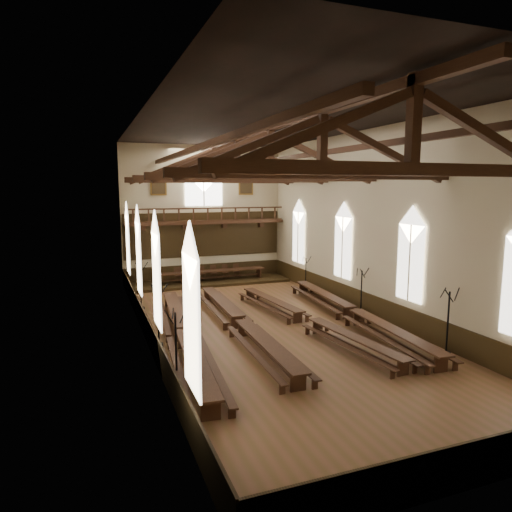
{
  "coord_description": "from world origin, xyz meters",
  "views": [
    {
      "loc": [
        -8.35,
        -20.24,
        6.9
      ],
      "look_at": [
        -0.17,
        1.5,
        3.43
      ],
      "focal_mm": 32.0,
      "sensor_mm": 36.0,
      "label": 1
    }
  ],
  "objects_px": {
    "refectory_row_d": "(354,312)",
    "candelabrum_right_near": "(447,334)",
    "refectory_row_c": "(307,318)",
    "dais": "(211,282)",
    "candelabrum_right_mid": "(361,301)",
    "refectory_row_b": "(241,322)",
    "candelabrum_left_near": "(176,360)",
    "candelabrum_right_far": "(306,280)",
    "high_table": "(211,272)",
    "candelabrum_left_far": "(141,295)",
    "candelabrum_left_mid": "(158,327)",
    "refectory_row_a": "(184,332)"
  },
  "relations": [
    {
      "from": "refectory_row_d",
      "to": "candelabrum_right_near",
      "type": "relative_size",
      "value": 5.08
    },
    {
      "from": "refectory_row_c",
      "to": "dais",
      "type": "distance_m",
      "value": 12.15
    },
    {
      "from": "refectory_row_c",
      "to": "candelabrum_right_mid",
      "type": "height_order",
      "value": "candelabrum_right_mid"
    },
    {
      "from": "refectory_row_b",
      "to": "candelabrum_left_near",
      "type": "height_order",
      "value": "candelabrum_left_near"
    },
    {
      "from": "refectory_row_c",
      "to": "candelabrum_right_far",
      "type": "distance_m",
      "value": 8.6
    },
    {
      "from": "dais",
      "to": "candelabrum_left_near",
      "type": "xyz_separation_m",
      "value": [
        -5.57,
        -16.15,
        0.74
      ]
    },
    {
      "from": "dais",
      "to": "candelabrum_right_near",
      "type": "relative_size",
      "value": 4.01
    },
    {
      "from": "refectory_row_d",
      "to": "candelabrum_right_far",
      "type": "bearing_deg",
      "value": 82.13
    },
    {
      "from": "dais",
      "to": "refectory_row_b",
      "type": "bearing_deg",
      "value": -97.85
    },
    {
      "from": "refectory_row_c",
      "to": "high_table",
      "type": "bearing_deg",
      "value": 98.09
    },
    {
      "from": "candelabrum_right_near",
      "to": "candelabrum_right_far",
      "type": "relative_size",
      "value": 1.23
    },
    {
      "from": "candelabrum_left_far",
      "to": "candelabrum_right_far",
      "type": "distance_m",
      "value": 11.16
    },
    {
      "from": "candelabrum_right_mid",
      "to": "refectory_row_b",
      "type": "bearing_deg",
      "value": -175.64
    },
    {
      "from": "refectory_row_c",
      "to": "candelabrum_left_far",
      "type": "distance_m",
      "value": 9.83
    },
    {
      "from": "candelabrum_left_mid",
      "to": "high_table",
      "type": "bearing_deg",
      "value": 65.12
    },
    {
      "from": "candelabrum_left_far",
      "to": "refectory_row_d",
      "type": "bearing_deg",
      "value": -32.96
    },
    {
      "from": "refectory_row_b",
      "to": "candelabrum_right_mid",
      "type": "distance_m",
      "value": 7.14
    },
    {
      "from": "candelabrum_left_near",
      "to": "candelabrum_right_near",
      "type": "bearing_deg",
      "value": -6.08
    },
    {
      "from": "refectory_row_b",
      "to": "dais",
      "type": "distance_m",
      "value": 11.65
    },
    {
      "from": "candelabrum_left_mid",
      "to": "refectory_row_a",
      "type": "bearing_deg",
      "value": -13.87
    },
    {
      "from": "high_table",
      "to": "candelabrum_right_far",
      "type": "xyz_separation_m",
      "value": [
        5.53,
        -4.32,
        -0.14
      ]
    },
    {
      "from": "refectory_row_d",
      "to": "candelabrum_right_near",
      "type": "distance_m",
      "value": 5.5
    },
    {
      "from": "candelabrum_right_mid",
      "to": "refectory_row_c",
      "type": "bearing_deg",
      "value": -164.87
    },
    {
      "from": "refectory_row_b",
      "to": "refectory_row_d",
      "type": "distance_m",
      "value": 6.08
    },
    {
      "from": "refectory_row_d",
      "to": "dais",
      "type": "bearing_deg",
      "value": 110.52
    },
    {
      "from": "refectory_row_a",
      "to": "refectory_row_c",
      "type": "bearing_deg",
      "value": 2.4
    },
    {
      "from": "refectory_row_c",
      "to": "high_table",
      "type": "xyz_separation_m",
      "value": [
        -1.71,
        12.03,
        0.36
      ]
    },
    {
      "from": "refectory_row_d",
      "to": "candelabrum_right_far",
      "type": "relative_size",
      "value": 6.24
    },
    {
      "from": "high_table",
      "to": "candelabrum_left_near",
      "type": "relative_size",
      "value": 3.01
    },
    {
      "from": "refectory_row_a",
      "to": "candelabrum_left_far",
      "type": "xyz_separation_m",
      "value": [
        -1.08,
        6.85,
        0.27
      ]
    },
    {
      "from": "refectory_row_d",
      "to": "candelabrum_left_near",
      "type": "distance_m",
      "value": 10.89
    },
    {
      "from": "refectory_row_a",
      "to": "dais",
      "type": "xyz_separation_m",
      "value": [
        4.49,
        12.29,
        -0.46
      ]
    },
    {
      "from": "high_table",
      "to": "candelabrum_right_near",
      "type": "xyz_separation_m",
      "value": [
        5.53,
        -17.34,
        0.02
      ]
    },
    {
      "from": "candelabrum_right_far",
      "to": "refectory_row_d",
      "type": "bearing_deg",
      "value": -97.87
    },
    {
      "from": "refectory_row_b",
      "to": "candelabrum_left_mid",
      "type": "distance_m",
      "value": 4.03
    },
    {
      "from": "candelabrum_left_mid",
      "to": "candelabrum_right_far",
      "type": "bearing_deg",
      "value": 34.73
    },
    {
      "from": "refectory_row_d",
      "to": "refectory_row_c",
      "type": "bearing_deg",
      "value": -178.38
    },
    {
      "from": "refectory_row_c",
      "to": "candelabrum_left_mid",
      "type": "distance_m",
      "value": 7.29
    },
    {
      "from": "candelabrum_right_near",
      "to": "candelabrum_right_far",
      "type": "bearing_deg",
      "value": 90.0
    },
    {
      "from": "candelabrum_left_mid",
      "to": "candelabrum_right_far",
      "type": "distance_m",
      "value": 13.51
    },
    {
      "from": "high_table",
      "to": "candelabrum_right_near",
      "type": "height_order",
      "value": "candelabrum_right_near"
    },
    {
      "from": "refectory_row_b",
      "to": "refectory_row_c",
      "type": "relative_size",
      "value": 1.04
    },
    {
      "from": "refectory_row_d",
      "to": "high_table",
      "type": "distance_m",
      "value": 12.76
    },
    {
      "from": "candelabrum_left_near",
      "to": "candelabrum_left_mid",
      "type": "distance_m",
      "value": 4.13
    },
    {
      "from": "refectory_row_b",
      "to": "dais",
      "type": "bearing_deg",
      "value": 82.15
    },
    {
      "from": "candelabrum_left_near",
      "to": "candelabrum_left_far",
      "type": "xyz_separation_m",
      "value": [
        -0.0,
        10.72,
        0.0
      ]
    },
    {
      "from": "refectory_row_a",
      "to": "candelabrum_right_mid",
      "type": "relative_size",
      "value": 5.61
    },
    {
      "from": "candelabrum_left_near",
      "to": "refectory_row_d",
      "type": "bearing_deg",
      "value": 22.71
    },
    {
      "from": "refectory_row_c",
      "to": "candelabrum_left_mid",
      "type": "bearing_deg",
      "value": 179.94
    },
    {
      "from": "refectory_row_a",
      "to": "candelabrum_right_near",
      "type": "height_order",
      "value": "candelabrum_right_near"
    }
  ]
}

